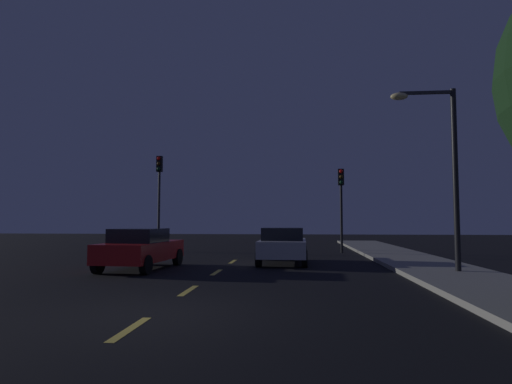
# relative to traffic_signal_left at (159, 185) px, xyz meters

# --- Properties ---
(ground_plane) EXTENTS (80.00, 80.00, 0.00)m
(ground_plane) POSITION_rel_traffic_signal_left_xyz_m (5.06, -8.73, -3.77)
(ground_plane) COLOR black
(sidewalk_curb_right) EXTENTS (3.00, 40.00, 0.15)m
(sidewalk_curb_right) POSITION_rel_traffic_signal_left_xyz_m (12.56, -8.73, -3.69)
(sidewalk_curb_right) COLOR gray
(sidewalk_curb_right) RESTS_ON ground_plane
(lane_stripe_nearest) EXTENTS (0.16, 1.60, 0.01)m
(lane_stripe_nearest) POSITION_rel_traffic_signal_left_xyz_m (5.06, -16.93, -3.76)
(lane_stripe_nearest) COLOR #EACC4C
(lane_stripe_nearest) RESTS_ON ground_plane
(lane_stripe_second) EXTENTS (0.16, 1.60, 0.01)m
(lane_stripe_second) POSITION_rel_traffic_signal_left_xyz_m (5.06, -13.13, -3.76)
(lane_stripe_second) COLOR #EACC4C
(lane_stripe_second) RESTS_ON ground_plane
(lane_stripe_third) EXTENTS (0.16, 1.60, 0.01)m
(lane_stripe_third) POSITION_rel_traffic_signal_left_xyz_m (5.06, -9.33, -3.76)
(lane_stripe_third) COLOR #EACC4C
(lane_stripe_third) RESTS_ON ground_plane
(lane_stripe_fourth) EXTENTS (0.16, 1.60, 0.01)m
(lane_stripe_fourth) POSITION_rel_traffic_signal_left_xyz_m (5.06, -5.53, -3.76)
(lane_stripe_fourth) COLOR #EACC4C
(lane_stripe_fourth) RESTS_ON ground_plane
(traffic_signal_left) EXTENTS (0.32, 0.38, 5.42)m
(traffic_signal_left) POSITION_rel_traffic_signal_left_xyz_m (0.00, 0.00, 0.00)
(traffic_signal_left) COLOR #2D2D30
(traffic_signal_left) RESTS_ON ground_plane
(traffic_signal_right) EXTENTS (0.32, 0.38, 4.58)m
(traffic_signal_right) POSITION_rel_traffic_signal_left_xyz_m (10.23, -0.00, -0.54)
(traffic_signal_right) COLOR black
(traffic_signal_right) RESTS_ON ground_plane
(car_stopped_ahead) EXTENTS (1.98, 4.02, 1.46)m
(car_stopped_ahead) POSITION_rel_traffic_signal_left_xyz_m (7.21, -6.13, -3.02)
(car_stopped_ahead) COLOR silver
(car_stopped_ahead) RESTS_ON ground_plane
(car_adjacent_lane) EXTENTS (2.12, 4.25, 1.46)m
(car_adjacent_lane) POSITION_rel_traffic_signal_left_xyz_m (2.18, -8.68, -3.02)
(car_adjacent_lane) COLOR #B21919
(car_adjacent_lane) RESTS_ON ground_plane
(street_lamp_right) EXTENTS (2.08, 0.36, 6.02)m
(street_lamp_right) POSITION_rel_traffic_signal_left_xyz_m (12.48, -9.50, -0.04)
(street_lamp_right) COLOR black
(street_lamp_right) RESTS_ON ground_plane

